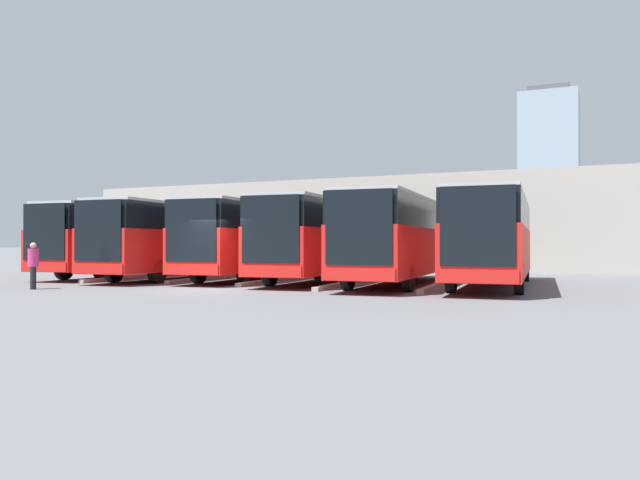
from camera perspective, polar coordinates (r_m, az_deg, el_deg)
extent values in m
plane|color=#5B5B60|center=(22.42, -10.00, -4.47)|extent=(600.00, 600.00, 0.00)
cube|color=red|center=(24.55, 15.56, -1.01)|extent=(3.47, 12.32, 1.76)
cube|color=black|center=(24.58, 15.55, 2.30)|extent=(3.42, 12.14, 1.08)
cube|color=black|center=(18.49, 14.18, 1.24)|extent=(2.13, 0.22, 2.34)
cube|color=red|center=(18.50, 14.19, -3.25)|extent=(2.30, 0.26, 0.40)
cube|color=silver|center=(24.62, 15.55, 3.70)|extent=(3.33, 11.83, 0.12)
cylinder|color=black|center=(20.76, 17.74, -3.42)|extent=(0.38, 1.01, 0.98)
cylinder|color=black|center=(20.94, 11.90, -3.41)|extent=(0.38, 1.01, 0.98)
cylinder|color=black|center=(28.29, 18.27, -2.62)|extent=(0.38, 1.01, 0.98)
cylinder|color=black|center=(28.42, 13.97, -2.62)|extent=(0.38, 1.01, 0.98)
cube|color=#9E9E99|center=(23.17, 10.52, -4.16)|extent=(0.77, 6.20, 0.15)
cube|color=red|center=(25.04, 7.43, -1.01)|extent=(3.47, 12.32, 1.76)
cube|color=black|center=(25.06, 7.42, 2.24)|extent=(3.42, 12.14, 1.08)
cube|color=black|center=(19.13, 3.54, 1.18)|extent=(2.13, 0.22, 2.34)
cube|color=red|center=(19.14, 3.54, -3.16)|extent=(2.30, 0.26, 0.40)
cube|color=silver|center=(25.10, 7.42, 3.60)|extent=(3.33, 11.83, 0.12)
cylinder|color=black|center=(21.16, 8.08, -3.38)|extent=(0.38, 1.01, 0.98)
cylinder|color=black|center=(21.69, 2.55, -3.31)|extent=(0.38, 1.01, 0.98)
cylinder|color=black|center=(28.57, 11.13, -2.61)|extent=(0.38, 1.01, 0.98)
cylinder|color=black|center=(28.97, 6.96, -2.59)|extent=(0.38, 1.01, 0.98)
cube|color=#9E9E99|center=(23.97, 2.09, -4.04)|extent=(0.77, 6.20, 0.15)
cube|color=red|center=(27.02, 0.75, -0.97)|extent=(3.47, 12.32, 1.76)
cube|color=black|center=(27.04, 0.75, 2.04)|extent=(3.42, 12.14, 1.08)
cube|color=black|center=(21.35, -4.58, 1.01)|extent=(2.13, 0.22, 2.34)
cube|color=red|center=(21.36, -4.58, -2.88)|extent=(2.30, 0.26, 0.40)
cube|color=silver|center=(27.07, 0.75, 3.31)|extent=(3.33, 11.83, 0.12)
cylinder|color=black|center=(23.13, 0.21, -3.13)|extent=(0.38, 1.01, 0.98)
cylinder|color=black|center=(23.93, -4.61, -3.04)|extent=(0.38, 1.01, 0.98)
cylinder|color=black|center=(30.34, 4.97, -2.49)|extent=(0.38, 1.01, 0.98)
cylinder|color=black|center=(30.95, 1.15, -2.45)|extent=(0.38, 1.01, 0.98)
cube|color=#9E9E99|center=(26.21, -4.41, -3.73)|extent=(0.77, 6.20, 0.15)
cube|color=red|center=(28.90, -5.42, -0.93)|extent=(3.47, 12.32, 1.76)
cube|color=black|center=(28.92, -5.42, 1.88)|extent=(3.42, 12.14, 1.08)
cube|color=black|center=(23.53, -11.74, 0.88)|extent=(2.13, 0.22, 2.34)
cube|color=red|center=(23.53, -11.75, -2.65)|extent=(2.30, 0.26, 0.40)
cube|color=silver|center=(28.95, -5.42, 3.06)|extent=(3.33, 11.83, 0.12)
cylinder|color=black|center=(25.06, -6.88, -2.92)|extent=(0.38, 1.01, 0.98)
cylinder|color=black|center=(26.08, -11.07, -2.82)|extent=(0.38, 1.01, 0.98)
cylinder|color=black|center=(31.98, -0.82, -2.39)|extent=(0.38, 1.01, 0.98)
cylinder|color=black|center=(32.78, -4.31, -2.34)|extent=(0.38, 1.01, 0.98)
cube|color=#9E9E99|center=(28.35, -10.37, -3.48)|extent=(0.77, 6.20, 0.15)
cube|color=red|center=(29.99, -12.27, -0.91)|extent=(3.47, 12.32, 1.76)
cube|color=black|center=(30.01, -12.26, 1.80)|extent=(3.42, 12.14, 1.08)
cube|color=black|center=(25.03, -19.68, 0.82)|extent=(2.13, 0.22, 2.34)
cube|color=red|center=(25.04, -19.69, -2.50)|extent=(2.30, 0.26, 0.40)
cube|color=silver|center=(30.04, -12.26, 2.95)|extent=(3.33, 11.83, 0.12)
cylinder|color=black|center=(26.27, -14.66, -2.80)|extent=(0.38, 1.01, 0.98)
cylinder|color=black|center=(27.53, -18.32, -2.68)|extent=(0.38, 1.01, 0.98)
cylinder|color=black|center=(32.76, -7.19, -2.34)|extent=(0.38, 1.01, 0.98)
cylinder|color=black|center=(33.78, -10.41, -2.28)|extent=(0.38, 1.01, 0.98)
cube|color=#9E9E99|center=(29.73, -17.12, -3.32)|extent=(0.77, 6.20, 0.15)
cube|color=red|center=(32.71, -16.55, -0.86)|extent=(3.47, 12.32, 1.76)
cube|color=black|center=(32.73, -16.54, 1.63)|extent=(3.42, 12.14, 1.08)
cube|color=black|center=(28.03, -23.93, 0.70)|extent=(2.13, 0.22, 2.34)
cube|color=red|center=(28.04, -23.95, -2.26)|extent=(2.30, 0.26, 0.40)
cube|color=silver|center=(32.76, -16.54, 2.67)|extent=(3.33, 11.83, 0.12)
cylinder|color=black|center=(29.09, -19.25, -2.56)|extent=(0.38, 1.01, 0.98)
cylinder|color=black|center=(30.48, -22.37, -2.45)|extent=(0.38, 1.01, 0.98)
cylinder|color=black|center=(35.27, -11.52, -2.20)|extent=(0.38, 1.01, 0.98)
cylinder|color=black|center=(36.42, -14.39, -2.14)|extent=(0.38, 1.01, 0.98)
cylinder|color=black|center=(24.48, -24.73, -3.16)|extent=(0.26, 0.26, 0.81)
cylinder|color=black|center=(24.28, -24.77, -3.18)|extent=(0.26, 0.26, 0.81)
cylinder|color=#D13375|center=(24.36, -24.74, -1.47)|extent=(0.52, 0.52, 0.64)
sphere|color=tan|center=(24.35, -24.74, -0.47)|extent=(0.22, 0.22, 0.22)
cube|color=#A8A399|center=(43.58, 7.69, 1.32)|extent=(44.46, 10.65, 5.83)
cube|color=silver|center=(50.29, 9.96, 4.13)|extent=(44.46, 3.00, 0.24)
cylinder|color=slate|center=(57.10, -5.03, 0.78)|extent=(0.20, 0.20, 5.58)
cube|color=#93A8B7|center=(257.64, 20.25, 5.87)|extent=(21.44, 21.44, 59.51)
cube|color=#4C4C51|center=(262.83, 20.23, 12.59)|extent=(15.01, 15.01, 2.40)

